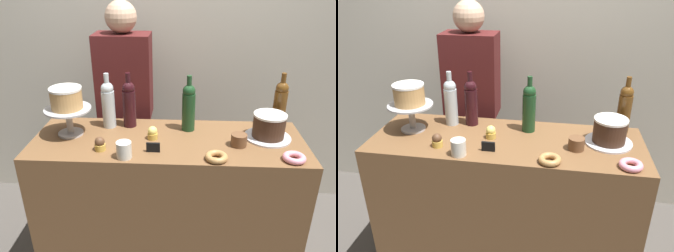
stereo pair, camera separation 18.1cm
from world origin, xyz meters
TOP-DOWN VIEW (x-y plane):
  - back_wall at (0.00, 0.84)m, footprint 6.00×0.05m
  - display_counter at (0.00, 0.00)m, footprint 1.50×0.53m
  - cake_stand_pedestal at (-0.56, 0.03)m, footprint 0.25×0.25m
  - white_layer_cake at (-0.56, 0.03)m, footprint 0.17×0.17m
  - silver_serving_platter at (0.55, 0.05)m, footprint 0.25×0.25m
  - chocolate_round_cake at (0.55, 0.05)m, footprint 0.18×0.18m
  - wine_bottle_clear at (-0.36, 0.15)m, footprint 0.08×0.08m
  - wine_bottle_dark_red at (-0.24, 0.16)m, footprint 0.08×0.08m
  - wine_bottle_amber at (0.64, 0.21)m, footprint 0.08×0.08m
  - wine_bottle_green at (0.11, 0.13)m, footprint 0.08×0.08m
  - cupcake_lemon at (-0.09, 0.00)m, footprint 0.06×0.06m
  - cupcake_chocolate at (-0.34, -0.14)m, footprint 0.06×0.06m
  - donut_pink at (0.63, -0.20)m, footprint 0.11×0.11m
  - donut_maple at (0.25, -0.21)m, footprint 0.11×0.11m
  - cookie_stack at (0.38, -0.05)m, footprint 0.08×0.08m
  - price_sign_chalkboard at (-0.07, -0.15)m, footprint 0.07×0.01m
  - coffee_cup_ceramic at (-0.21, -0.21)m, footprint 0.08×0.08m
  - barista_figure at (-0.32, 0.49)m, footprint 0.36×0.22m

SIDE VIEW (x-z plane):
  - display_counter at x=0.00m, z-range 0.00..0.91m
  - barista_figure at x=-0.32m, z-range 0.04..1.64m
  - silver_serving_platter at x=0.55m, z-range 0.91..0.92m
  - donut_pink at x=0.63m, z-range 0.91..0.95m
  - donut_maple at x=0.25m, z-range 0.91..0.95m
  - price_sign_chalkboard at x=-0.07m, z-range 0.91..0.97m
  - cookie_stack at x=0.38m, z-range 0.91..0.98m
  - cupcake_lemon at x=-0.09m, z-range 0.91..0.99m
  - cupcake_chocolate at x=-0.34m, z-range 0.91..0.99m
  - coffee_cup_ceramic at x=-0.21m, z-range 0.91..1.00m
  - chocolate_round_cake at x=0.55m, z-range 0.92..1.06m
  - cake_stand_pedestal at x=-0.56m, z-range 0.94..1.10m
  - wine_bottle_clear at x=-0.36m, z-range 0.90..1.22m
  - wine_bottle_dark_red at x=-0.24m, z-range 0.90..1.22m
  - wine_bottle_amber at x=0.64m, z-range 0.90..1.22m
  - wine_bottle_green at x=0.11m, z-range 0.90..1.22m
  - white_layer_cake at x=-0.56m, z-range 1.07..1.19m
  - back_wall at x=0.00m, z-range 0.00..2.60m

